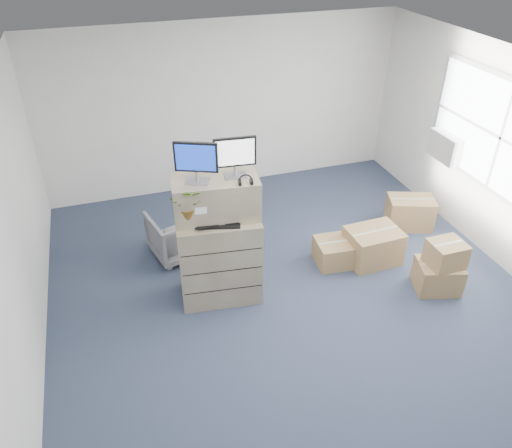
% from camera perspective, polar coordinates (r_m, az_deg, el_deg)
% --- Properties ---
extents(ground, '(7.00, 7.00, 0.00)m').
position_cam_1_polar(ground, '(6.34, 4.99, -9.69)').
color(ground, '#2A334C').
rests_on(ground, ground).
extents(wall_back, '(6.00, 0.02, 2.80)m').
position_cam_1_polar(wall_back, '(8.49, -3.75, 13.17)').
color(wall_back, silver).
rests_on(wall_back, ground).
extents(window, '(0.07, 2.72, 1.52)m').
position_cam_1_polar(window, '(7.29, 26.38, 8.81)').
color(window, '#9A9B9D').
rests_on(window, wall_right).
extents(ac_unit, '(0.24, 0.60, 0.40)m').
position_cam_1_polar(ac_unit, '(8.03, 20.95, 8.26)').
color(ac_unit, beige).
rests_on(ac_unit, wall_right).
extents(filing_cabinet_lower, '(1.06, 0.72, 1.15)m').
position_cam_1_polar(filing_cabinet_lower, '(6.19, -4.21, -3.86)').
color(filing_cabinet_lower, '#86725C').
rests_on(filing_cabinet_lower, ground).
extents(filing_cabinet_upper, '(1.04, 0.61, 0.49)m').
position_cam_1_polar(filing_cabinet_upper, '(5.78, -4.61, 2.99)').
color(filing_cabinet_upper, '#86725C').
rests_on(filing_cabinet_upper, filing_cabinet_lower).
extents(monitor_left, '(0.46, 0.27, 0.48)m').
position_cam_1_polar(monitor_left, '(5.49, -6.87, 7.23)').
color(monitor_left, '#99999E').
rests_on(monitor_left, filing_cabinet_upper).
extents(monitor_right, '(0.48, 0.21, 0.47)m').
position_cam_1_polar(monitor_right, '(5.58, -2.43, 7.88)').
color(monitor_right, '#99999E').
rests_on(monitor_right, filing_cabinet_upper).
extents(headphones, '(0.16, 0.04, 0.16)m').
position_cam_1_polar(headphones, '(5.52, -1.22, 4.98)').
color(headphones, black).
rests_on(headphones, filing_cabinet_upper).
extents(keyboard, '(0.59, 0.37, 0.03)m').
position_cam_1_polar(keyboard, '(5.76, -4.55, 0.13)').
color(keyboard, black).
rests_on(keyboard, filing_cabinet_lower).
extents(mouse, '(0.12, 0.07, 0.04)m').
position_cam_1_polar(mouse, '(5.80, -1.35, 0.61)').
color(mouse, silver).
rests_on(mouse, filing_cabinet_lower).
extents(water_bottle, '(0.09, 0.09, 0.31)m').
position_cam_1_polar(water_bottle, '(5.85, -4.04, 2.38)').
color(water_bottle, gray).
rests_on(water_bottle, filing_cabinet_lower).
extents(phone_dock, '(0.08, 0.07, 0.16)m').
position_cam_1_polar(phone_dock, '(5.87, -5.21, 1.25)').
color(phone_dock, silver).
rests_on(phone_dock, filing_cabinet_lower).
extents(external_drive, '(0.25, 0.20, 0.07)m').
position_cam_1_polar(external_drive, '(5.96, -1.18, 1.69)').
color(external_drive, black).
rests_on(external_drive, filing_cabinet_lower).
extents(tissue_box, '(0.30, 0.17, 0.11)m').
position_cam_1_polar(tissue_box, '(5.90, -1.69, 2.34)').
color(tissue_box, '#3E86D4').
rests_on(tissue_box, external_drive).
extents(potted_plant, '(0.47, 0.50, 0.41)m').
position_cam_1_polar(potted_plant, '(5.64, -7.71, 1.81)').
color(potted_plant, '#9CB290').
rests_on(potted_plant, filing_cabinet_lower).
extents(office_chair, '(0.84, 0.81, 0.73)m').
position_cam_1_polar(office_chair, '(7.10, -9.01, -0.92)').
color(office_chair, slate).
rests_on(office_chair, ground).
extents(cardboard_boxes, '(2.17, 2.02, 0.73)m').
position_cam_1_polar(cardboard_boxes, '(7.25, 15.44, -2.10)').
color(cardboard_boxes, '#9C734B').
rests_on(cardboard_boxes, ground).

